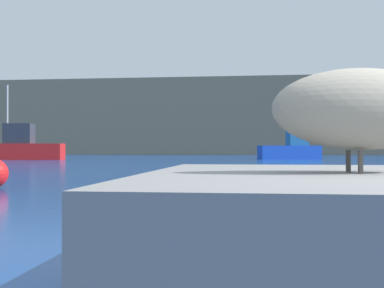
% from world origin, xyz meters
% --- Properties ---
extents(hillside_backdrop, '(140.00, 13.05, 9.45)m').
position_xyz_m(hillside_backdrop, '(0.00, 65.53, 4.72)').
color(hillside_backdrop, '#7F755B').
rests_on(hillside_backdrop, ground).
extents(pier_dock, '(2.55, 2.86, 0.74)m').
position_xyz_m(pier_dock, '(-0.66, 0.34, 0.37)').
color(pier_dock, gray).
rests_on(pier_dock, ground).
extents(pelican, '(1.40, 0.73, 0.87)m').
position_xyz_m(pelican, '(-0.65, 0.34, 1.12)').
color(pelican, gray).
rests_on(pelican, pier_dock).
extents(fishing_boat_blue, '(4.86, 2.68, 5.20)m').
position_xyz_m(fishing_boat_blue, '(1.21, 36.95, 0.81)').
color(fishing_boat_blue, blue).
rests_on(fishing_boat_blue, ground).
extents(fishing_boat_red, '(5.15, 2.21, 5.38)m').
position_xyz_m(fishing_boat_red, '(-17.90, 32.48, 0.97)').
color(fishing_boat_red, red).
rests_on(fishing_boat_red, ground).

